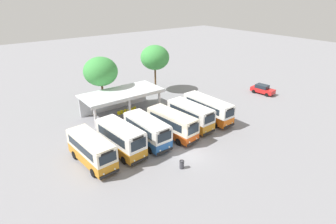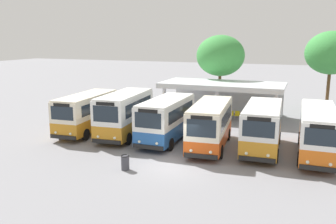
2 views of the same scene
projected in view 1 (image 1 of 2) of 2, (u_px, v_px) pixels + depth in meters
The scene contains 18 objects.
ground_plane at pixel (189, 154), 31.29m from camera, with size 180.00×180.00×0.00m, color gray.
city_bus_nearest_orange at pixel (91, 149), 28.86m from camera, with size 2.73×7.17×3.15m.
city_bus_second_in_row at pixel (121, 138), 30.76m from camera, with size 2.88×6.91×3.44m.
city_bus_middle_cream at pixel (147, 130), 32.76m from camera, with size 2.50×6.97×3.21m.
city_bus_fourth_amber at pixel (172, 123), 34.42m from camera, with size 2.88×7.33×3.19m.
city_bus_fifth_blue at pixel (190, 115), 36.73m from camera, with size 2.63×6.98×3.22m.
city_bus_far_end_green at pixel (208, 108), 38.88m from camera, with size 2.34×8.04×3.16m.
parked_car_flank at pixel (263, 89), 49.23m from camera, with size 2.24×4.24×1.62m.
terminal_canopy at pixel (120, 96), 41.03m from camera, with size 11.72×5.41×3.40m.
waiting_chair_end_by_column at pixel (119, 114), 40.22m from camera, with size 0.44×0.44×0.86m.
waiting_chair_second_from_end at pixel (122, 113), 40.57m from camera, with size 0.44×0.44×0.86m.
waiting_chair_middle_seat at pixel (125, 112), 40.87m from camera, with size 0.44×0.44×0.86m.
waiting_chair_fourth_seat at pixel (129, 111), 41.09m from camera, with size 0.44×0.44×0.86m.
waiting_chair_fifth_seat at pixel (132, 110), 41.39m from camera, with size 0.44×0.44×0.86m.
waiting_chair_far_end_seat at pixel (135, 109), 41.79m from camera, with size 0.44×0.44×0.86m.
roadside_tree_behind_canopy at pixel (101, 71), 41.51m from camera, with size 5.12×5.12×7.97m.
roadside_tree_east_of_canopy at pixel (155, 58), 48.28m from camera, with size 5.03×5.03×8.34m.
litter_bin_apron at pixel (182, 164), 28.57m from camera, with size 0.49×0.49×0.90m.
Camera 1 is at (-18.18, -19.77, 16.91)m, focal length 29.61 mm.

